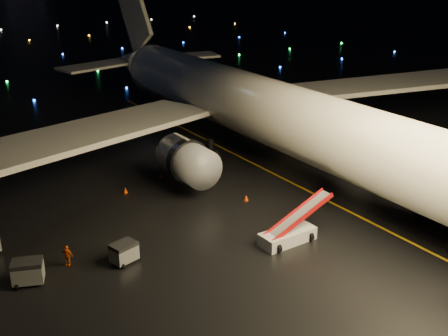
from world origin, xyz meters
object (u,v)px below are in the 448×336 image
at_px(baggage_cart_0, 124,253).
at_px(baggage_cart_1, 28,272).
at_px(belt_loader, 288,223).
at_px(airliner, 238,67).
at_px(crew_c, 67,255).

xyz_separation_m(baggage_cart_0, baggage_cart_1, (-6.60, 1.01, 0.08)).
bearing_deg(belt_loader, airliner, 64.23).
relative_size(airliner, baggage_cart_0, 36.21).
distance_m(airliner, baggage_cart_0, 28.12).
xyz_separation_m(airliner, crew_c, (-24.82, -14.39, -8.62)).
bearing_deg(crew_c, baggage_cart_0, 21.74).
bearing_deg(baggage_cart_0, crew_c, 137.27).
height_order(belt_loader, baggage_cart_0, belt_loader).
relative_size(belt_loader, crew_c, 4.23).
distance_m(airliner, crew_c, 29.96).
bearing_deg(airliner, baggage_cart_0, -142.25).
bearing_deg(crew_c, baggage_cart_1, -114.07).
xyz_separation_m(belt_loader, crew_c, (-15.47, 6.07, -0.83)).
height_order(airliner, baggage_cart_1, airliner).
bearing_deg(baggage_cart_0, baggage_cart_1, 156.41).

